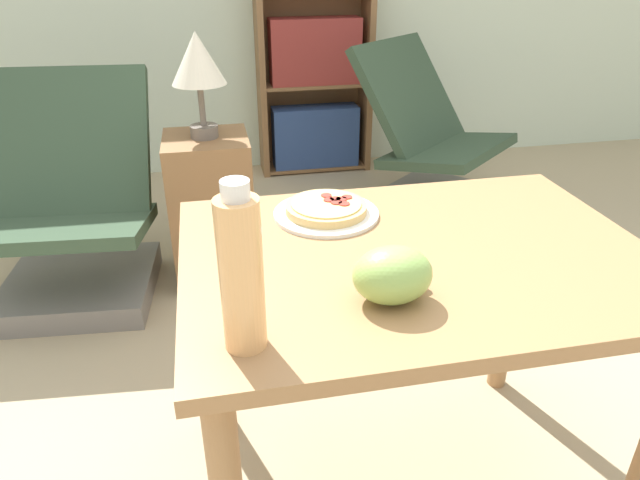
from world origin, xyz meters
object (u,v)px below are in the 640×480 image
lounge_chair_near (73,231)px  bookshelf (314,47)px  side_table (212,210)px  table_lamp (198,63)px  lounge_chair_far (431,159)px  drink_bottle (241,273)px  pizza_on_plate (326,210)px  grape_bunch (395,275)px

lounge_chair_near → bookshelf: bookshelf is taller
bookshelf → lounge_chair_near: bearing=-134.3°
side_table → table_lamp: 0.61m
lounge_chair_far → table_lamp: table_lamp is taller
lounge_chair_near → table_lamp: bearing=7.2°
lounge_chair_far → table_lamp: 1.45m
lounge_chair_far → bookshelf: size_ratio=0.61×
lounge_chair_far → table_lamp: (-1.20, -0.51, 0.64)m
lounge_chair_near → side_table: (0.56, 0.03, 0.03)m
lounge_chair_far → table_lamp: bearing=163.4°
bookshelf → side_table: 1.51m
lounge_chair_far → bookshelf: (-0.50, 0.75, 0.49)m
lounge_chair_near → bookshelf: bearing=50.3°
drink_bottle → bookshelf: bearing=76.7°
drink_bottle → table_lamp: 1.49m
pizza_on_plate → lounge_chair_near: size_ratio=0.30×
lounge_chair_near → lounge_chair_far: bearing=21.6°
pizza_on_plate → grape_bunch: size_ratio=1.71×
pizza_on_plate → table_lamp: size_ratio=0.64×
lounge_chair_far → lounge_chair_near: bearing=157.2°
lounge_chair_near → pizza_on_plate: bearing=-44.8°
lounge_chair_far → bookshelf: bookshelf is taller
pizza_on_plate → table_lamp: (-0.28, 1.01, 0.18)m
pizza_on_plate → drink_bottle: bearing=-116.8°
pizza_on_plate → lounge_chair_far: 1.84m
side_table → table_lamp: size_ratio=1.58×
side_table → table_lamp: (0.00, 0.00, 0.61)m
pizza_on_plate → side_table: size_ratio=0.41×
grape_bunch → lounge_chair_far: 2.16m
grape_bunch → table_lamp: table_lamp is taller
drink_bottle → grape_bunch: bearing=15.7°
bookshelf → lounge_chair_far: bearing=-56.2°
table_lamp → pizza_on_plate: bearing=-74.5°
table_lamp → drink_bottle: bearing=-88.4°
pizza_on_plate → drink_bottle: size_ratio=0.88×
bookshelf → side_table: size_ratio=2.55×
lounge_chair_far → table_lamp: size_ratio=2.45×
lounge_chair_near → table_lamp: (0.56, 0.03, 0.64)m
drink_bottle → side_table: drink_bottle is taller
drink_bottle → lounge_chair_far: drink_bottle is taller
drink_bottle → table_lamp: (-0.04, 1.48, 0.06)m
bookshelf → side_table: (-0.69, -1.26, -0.45)m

